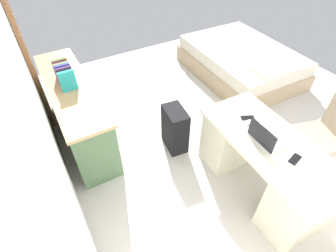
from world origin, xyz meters
name	(u,v)px	position (x,y,z in m)	size (l,w,h in m)	color
ground_plane	(218,126)	(0.00, 0.00, 0.00)	(5.18, 5.18, 0.00)	beige
wall_back	(26,94)	(0.00, 2.05, 1.29)	(4.18, 0.10, 2.58)	white
door_wooden	(23,45)	(1.54, 1.97, 1.02)	(0.88, 0.05, 2.04)	#936038
desk	(263,166)	(-0.99, 0.26, 0.38)	(1.46, 0.70, 0.72)	beige
office_chair	(321,140)	(-1.07, -0.51, 0.42)	(0.58, 0.58, 0.94)	black
credenza	(77,111)	(0.76, 1.67, 0.40)	(1.80, 0.48, 0.79)	#4C6B47
bed	(241,62)	(0.88, -1.12, 0.24)	(1.93, 1.45, 0.58)	tan
suitcase_black	(175,129)	(-0.01, 0.71, 0.29)	(0.36, 0.22, 0.57)	black
laptop	(265,138)	(-0.94, 0.32, 0.77)	(0.32, 0.23, 0.21)	#B7B7BC
computer_mouse	(249,122)	(-0.69, 0.27, 0.74)	(0.06, 0.10, 0.03)	white
cell_phone_near_laptop	(295,159)	(-1.23, 0.24, 0.73)	(0.07, 0.14, 0.01)	black
cell_phone_by_mouse	(248,118)	(-0.62, 0.23, 0.73)	(0.07, 0.14, 0.01)	black
book_row	(65,75)	(0.81, 1.67, 0.89)	(0.36, 0.17, 0.23)	teal
figurine_small	(59,65)	(1.15, 1.67, 0.84)	(0.08, 0.08, 0.11)	red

